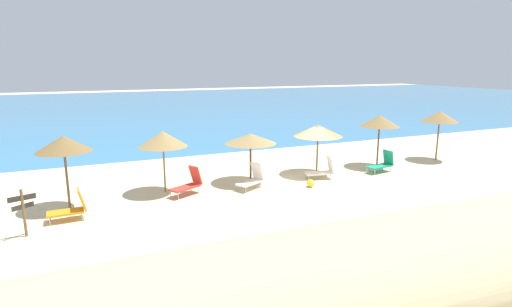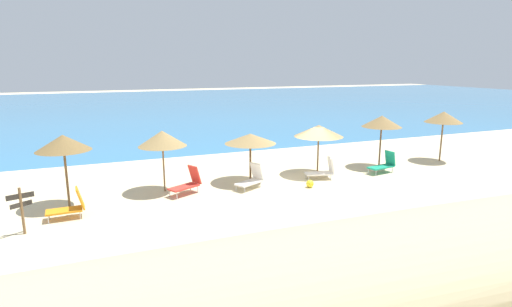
{
  "view_description": "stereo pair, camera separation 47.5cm",
  "coord_description": "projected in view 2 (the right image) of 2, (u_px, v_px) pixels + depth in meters",
  "views": [
    {
      "loc": [
        -10.03,
        -16.58,
        5.63
      ],
      "look_at": [
        -2.27,
        1.31,
        1.34
      ],
      "focal_mm": 28.44,
      "sensor_mm": 36.0,
      "label": 1
    },
    {
      "loc": [
        -9.59,
        -16.77,
        5.63
      ],
      "look_at": [
        -2.27,
        1.31,
        1.34
      ],
      "focal_mm": 28.44,
      "sensor_mm": 36.0,
      "label": 2
    }
  ],
  "objects": [
    {
      "name": "lounge_chair_0",
      "position": [
        323.0,
        171.0,
        20.31
      ],
      "size": [
        1.5,
        0.97,
        1.1
      ],
      "rotation": [
        0.0,
        0.0,
        1.31
      ],
      "color": "white",
      "rests_on": "ground_plane"
    },
    {
      "name": "lounge_chair_2",
      "position": [
        384.0,
        164.0,
        21.51
      ],
      "size": [
        1.62,
        0.87,
        1.13
      ],
      "rotation": [
        0.0,
        0.0,
        1.74
      ],
      "color": "#199972",
      "rests_on": "ground_plane"
    },
    {
      "name": "lounge_chair_4",
      "position": [
        70.0,
        206.0,
        15.1
      ],
      "size": [
        1.37,
        0.7,
        1.14
      ],
      "rotation": [
        0.0,
        0.0,
        1.61
      ],
      "color": "orange",
      "rests_on": "ground_plane"
    },
    {
      "name": "beach_umbrella_5",
      "position": [
        444.0,
        117.0,
        23.73
      ],
      "size": [
        2.13,
        2.13,
        2.95
      ],
      "color": "brown",
      "rests_on": "ground_plane"
    },
    {
      "name": "beach_umbrella_1",
      "position": [
        162.0,
        139.0,
        17.91
      ],
      "size": [
        2.14,
        2.14,
        2.79
      ],
      "color": "brown",
      "rests_on": "ground_plane"
    },
    {
      "name": "beach_umbrella_3",
      "position": [
        319.0,
        131.0,
        20.84
      ],
      "size": [
        2.54,
        2.54,
        2.6
      ],
      "color": "brown",
      "rests_on": "ground_plane"
    },
    {
      "name": "lounge_chair_3",
      "position": [
        188.0,
        183.0,
        17.95
      ],
      "size": [
        1.6,
        1.21,
        1.23
      ],
      "rotation": [
        0.0,
        0.0,
        2.04
      ],
      "color": "red",
      "rests_on": "ground_plane"
    },
    {
      "name": "beach_umbrella_0",
      "position": [
        63.0,
        143.0,
        15.91
      ],
      "size": [
        2.1,
        2.1,
        2.95
      ],
      "color": "brown",
      "rests_on": "ground_plane"
    },
    {
      "name": "wooden_signpost",
      "position": [
        21.0,
        206.0,
        13.57
      ],
      "size": [
        0.81,
        0.43,
        1.64
      ],
      "rotation": [
        0.0,
        0.0,
        0.3
      ],
      "color": "brown",
      "rests_on": "ground_plane"
    },
    {
      "name": "ground_plane",
      "position": [
        309.0,
        182.0,
        19.9
      ],
      "size": [
        160.0,
        160.0,
        0.0
      ],
      "primitive_type": "plane",
      "color": "beige"
    },
    {
      "name": "beach_umbrella_2",
      "position": [
        250.0,
        139.0,
        19.48
      ],
      "size": [
        2.48,
        2.48,
        2.39
      ],
      "color": "brown",
      "rests_on": "ground_plane"
    },
    {
      "name": "beach_ball",
      "position": [
        310.0,
        184.0,
        18.96
      ],
      "size": [
        0.36,
        0.36,
        0.36
      ],
      "primitive_type": "sphere",
      "color": "yellow",
      "rests_on": "ground_plane"
    },
    {
      "name": "lounge_chair_1",
      "position": [
        251.0,
        179.0,
        18.8
      ],
      "size": [
        1.53,
        1.19,
        1.15
      ],
      "rotation": [
        0.0,
        0.0,
        2.05
      ],
      "color": "white",
      "rests_on": "ground_plane"
    },
    {
      "name": "sea_water",
      "position": [
        166.0,
        106.0,
        56.86
      ],
      "size": [
        160.0,
        65.96,
        0.01
      ],
      "primitive_type": "cube",
      "color": "teal",
      "rests_on": "ground_plane"
    },
    {
      "name": "beach_umbrella_4",
      "position": [
        382.0,
        121.0,
        22.29
      ],
      "size": [
        2.17,
        2.17,
        2.9
      ],
      "color": "brown",
      "rests_on": "ground_plane"
    }
  ]
}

